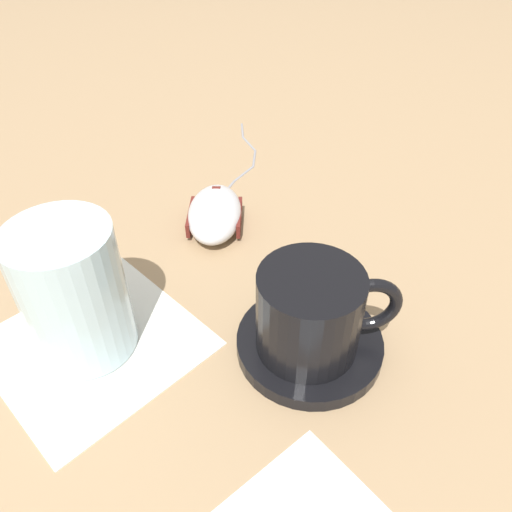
{
  "coord_description": "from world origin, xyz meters",
  "views": [
    {
      "loc": [
        0.16,
        -0.22,
        0.33
      ],
      "look_at": [
        0.0,
        0.09,
        0.03
      ],
      "focal_mm": 35.0,
      "sensor_mm": 36.0,
      "label": 1
    }
  ],
  "objects_px": {
    "coffee_cup": "(312,312)",
    "computer_mouse": "(215,213)",
    "drinking_glass": "(74,293)",
    "saucer": "(309,343)"
  },
  "relations": [
    {
      "from": "coffee_cup",
      "to": "computer_mouse",
      "type": "height_order",
      "value": "coffee_cup"
    },
    {
      "from": "drinking_glass",
      "to": "saucer",
      "type": "bearing_deg",
      "value": 25.35
    },
    {
      "from": "saucer",
      "to": "drinking_glass",
      "type": "distance_m",
      "value": 0.19
    },
    {
      "from": "saucer",
      "to": "drinking_glass",
      "type": "relative_size",
      "value": 1.04
    },
    {
      "from": "saucer",
      "to": "computer_mouse",
      "type": "distance_m",
      "value": 0.19
    },
    {
      "from": "computer_mouse",
      "to": "coffee_cup",
      "type": "bearing_deg",
      "value": -36.4
    },
    {
      "from": "coffee_cup",
      "to": "computer_mouse",
      "type": "distance_m",
      "value": 0.2
    },
    {
      "from": "coffee_cup",
      "to": "drinking_glass",
      "type": "height_order",
      "value": "drinking_glass"
    },
    {
      "from": "saucer",
      "to": "coffee_cup",
      "type": "xyz_separation_m",
      "value": [
        0.0,
        -0.0,
        0.04
      ]
    },
    {
      "from": "saucer",
      "to": "drinking_glass",
      "type": "height_order",
      "value": "drinking_glass"
    }
  ]
}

